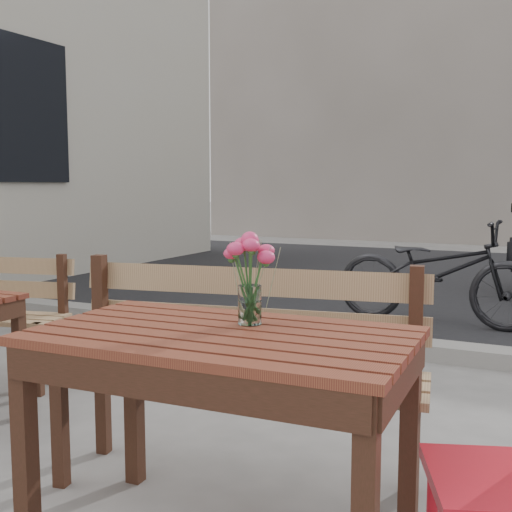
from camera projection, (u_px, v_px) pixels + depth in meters
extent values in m
cube|color=black|center=(32.00, 111.00, 8.11)|extent=(0.06, 1.20, 1.80)
cube|color=black|center=(464.00, 282.00, 8.42)|extent=(30.00, 8.00, 0.00)
cube|color=gray|center=(387.00, 345.00, 4.83)|extent=(30.00, 0.25, 0.12)
cube|color=gray|center=(384.00, 72.00, 15.53)|extent=(8.00, 3.00, 8.00)
cube|color=#5A2117|center=(222.00, 336.00, 2.15)|extent=(1.29, 0.78, 0.03)
cube|color=black|center=(25.00, 454.00, 2.14)|extent=(0.07, 0.07, 0.75)
cube|color=black|center=(134.00, 397.00, 2.71)|extent=(0.07, 0.07, 0.75)
cube|color=black|center=(410.00, 441.00, 2.25)|extent=(0.07, 0.07, 0.75)
cube|color=#95704D|center=(234.00, 374.00, 2.62)|extent=(1.61, 0.68, 0.03)
cube|color=#95704D|center=(250.00, 301.00, 2.81)|extent=(1.54, 0.30, 0.42)
cube|color=black|center=(58.00, 428.00, 2.67)|extent=(0.06, 0.06, 0.51)
cube|color=black|center=(408.00, 470.00, 2.28)|extent=(0.06, 0.06, 0.51)
cube|color=black|center=(100.00, 356.00, 2.99)|extent=(0.06, 0.06, 0.94)
cube|color=black|center=(414.00, 382.00, 2.60)|extent=(0.06, 0.06, 0.94)
cube|color=red|center=(506.00, 483.00, 1.80)|extent=(0.54, 0.54, 0.04)
cylinder|color=white|center=(250.00, 305.00, 2.25)|extent=(0.08, 0.08, 0.14)
cylinder|color=#2F6A2D|center=(250.00, 285.00, 2.25)|extent=(0.05, 0.05, 0.28)
cube|color=black|center=(20.00, 359.00, 3.47)|extent=(0.06, 0.06, 0.66)
cube|color=black|center=(37.00, 360.00, 3.83)|extent=(0.06, 0.06, 0.45)
cube|color=black|center=(63.00, 318.00, 4.11)|extent=(0.06, 0.06, 0.83)
imported|color=black|center=(436.00, 272.00, 5.79)|extent=(1.86, 0.72, 0.96)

